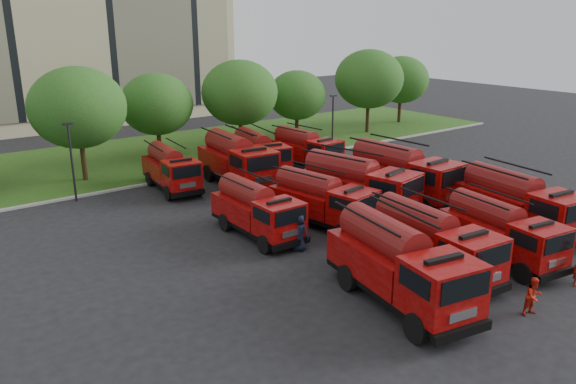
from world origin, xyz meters
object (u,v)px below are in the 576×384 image
fire_truck_3 (518,203)px  firefighter_2 (483,231)px  fire_truck_11 (305,149)px  fire_truck_2 (501,232)px  fire_truck_6 (357,185)px  fire_truck_4 (256,210)px  firefighter_4 (299,250)px  firefighter_3 (530,211)px  fire_truck_8 (171,169)px  fire_truck_0 (399,265)px  fire_truck_1 (431,242)px  firefighter_0 (576,285)px  fire_truck_9 (237,161)px  fire_truck_5 (322,200)px  fire_truck_7 (402,174)px  fire_truck_10 (259,154)px  firefighter_1 (531,314)px  firefighter_5 (427,190)px

fire_truck_3 → firefighter_2: bearing=145.1°
fire_truck_11 → firefighter_2: 16.91m
fire_truck_2 → fire_truck_6: bearing=103.0°
fire_truck_4 → firefighter_4: bearing=-78.8°
fire_truck_4 → firefighter_3: size_ratio=4.35×
fire_truck_8 → firefighter_4: fire_truck_8 is taller
firefighter_4 → fire_truck_4: bearing=-15.5°
fire_truck_0 → fire_truck_1: fire_truck_0 is taller
fire_truck_6 → firefighter_0: size_ratio=4.14×
fire_truck_9 → fire_truck_5: bearing=-87.8°
fire_truck_5 → fire_truck_7: 6.94m
fire_truck_9 → fire_truck_10: size_ratio=1.10×
fire_truck_1 → fire_truck_7: fire_truck_7 is taller
fire_truck_1 → firefighter_4: size_ratio=3.67×
fire_truck_4 → fire_truck_3: bearing=-34.6°
firefighter_0 → firefighter_1: bearing=157.5°
fire_truck_10 → firefighter_2: 17.70m
fire_truck_9 → firefighter_5: 13.40m
fire_truck_7 → firefighter_0: 13.25m
fire_truck_0 → fire_truck_1: (3.24, 0.98, -0.14)m
fire_truck_10 → firefighter_2: (3.39, -17.30, -1.60)m
fire_truck_7 → fire_truck_10: 11.47m
fire_truck_2 → fire_truck_1: bearing=174.7°
firefighter_1 → firefighter_2: firefighter_2 is taller
fire_truck_0 → firefighter_5: (13.67, 9.71, -1.73)m
firefighter_1 → fire_truck_9: bearing=103.6°
fire_truck_7 → firefighter_4: 10.60m
fire_truck_8 → firefighter_2: fire_truck_8 is taller
fire_truck_2 → fire_truck_5: size_ratio=0.97×
firefighter_4 → firefighter_5: 13.84m
fire_truck_6 → fire_truck_7: bearing=-12.7°
fire_truck_6 → fire_truck_7: 3.83m
fire_truck_6 → firefighter_0: fire_truck_6 is taller
fire_truck_9 → firefighter_3: fire_truck_9 is taller
fire_truck_8 → fire_truck_11: bearing=1.3°
fire_truck_2 → fire_truck_11: fire_truck_11 is taller
fire_truck_11 → firefighter_3: fire_truck_11 is taller
fire_truck_7 → firefighter_5: bearing=6.7°
fire_truck_7 → firefighter_0: size_ratio=4.18×
fire_truck_4 → fire_truck_5: (3.81, -0.97, 0.05)m
fire_truck_7 → firefighter_2: fire_truck_7 is taller
fire_truck_11 → fire_truck_7: bearing=-96.8°
fire_truck_0 → fire_truck_11: (10.75, 19.56, -0.23)m
fire_truck_0 → fire_truck_3: size_ratio=1.03×
fire_truck_8 → fire_truck_1: bearing=-73.6°
firefighter_0 → firefighter_3: (7.65, 6.70, 0.00)m
fire_truck_0 → fire_truck_1: 3.39m
firefighter_0 → fire_truck_0: bearing=128.4°
fire_truck_8 → firefighter_2: (10.34, -17.76, -1.47)m
fire_truck_1 → fire_truck_6: (3.25, 8.26, 0.16)m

